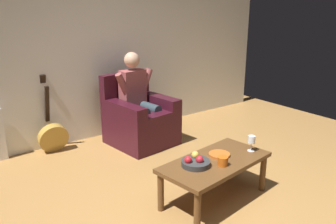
{
  "coord_description": "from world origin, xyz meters",
  "views": [
    {
      "loc": [
        1.92,
        1.74,
        1.85
      ],
      "look_at": [
        -0.37,
        -1.38,
        0.64
      ],
      "focal_mm": 37.35,
      "sensor_mm": 36.0,
      "label": 1
    }
  ],
  "objects": [
    {
      "name": "guitar",
      "position": [
        0.63,
        -2.52,
        0.22
      ],
      "size": [
        0.38,
        0.31,
        0.99
      ],
      "color": "#AD8636",
      "rests_on": "ground"
    },
    {
      "name": "decorative_dish",
      "position": [
        -0.34,
        -0.49,
        0.43
      ],
      "size": [
        0.21,
        0.21,
        0.02
      ],
      "primitive_type": "cylinder",
      "color": "#BA5B22",
      "rests_on": "coffee_table"
    },
    {
      "name": "armchair",
      "position": [
        -0.43,
        -2.12,
        0.33
      ],
      "size": [
        0.85,
        0.88,
        0.94
      ],
      "rotation": [
        0.0,
        0.0,
        0.12
      ],
      "color": "#370F1B",
      "rests_on": "ground"
    },
    {
      "name": "fruit_bowl",
      "position": [
        -0.01,
        -0.46,
        0.46
      ],
      "size": [
        0.27,
        0.27,
        0.11
      ],
      "color": "#2E3031",
      "rests_on": "coffee_table"
    },
    {
      "name": "candle_jar",
      "position": [
        -0.21,
        -0.32,
        0.46
      ],
      "size": [
        0.1,
        0.1,
        0.09
      ],
      "primitive_type": "cylinder",
      "color": "#B95315",
      "rests_on": "coffee_table"
    },
    {
      "name": "wall_back",
      "position": [
        0.0,
        -2.72,
        1.36
      ],
      "size": [
        6.31,
        0.06,
        2.73
      ],
      "primitive_type": "cube",
      "color": "silver",
      "rests_on": "ground"
    },
    {
      "name": "person_seated",
      "position": [
        -0.43,
        -2.13,
        0.66
      ],
      "size": [
        0.61,
        0.59,
        1.23
      ],
      "rotation": [
        0.0,
        0.0,
        0.12
      ],
      "color": "#944848",
      "rests_on": "ground"
    },
    {
      "name": "wine_glass_near",
      "position": [
        -0.68,
        -0.38,
        0.53
      ],
      "size": [
        0.07,
        0.07,
        0.16
      ],
      "color": "silver",
      "rests_on": "coffee_table"
    },
    {
      "name": "coffee_table",
      "position": [
        -0.24,
        -0.43,
        0.36
      ],
      "size": [
        1.17,
        0.69,
        0.42
      ],
      "rotation": [
        0.0,
        0.0,
        0.13
      ],
      "color": "brown",
      "rests_on": "ground"
    }
  ]
}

